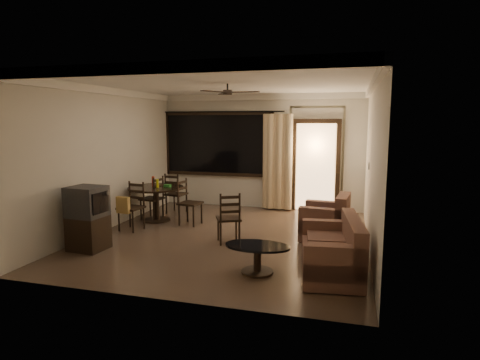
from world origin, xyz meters
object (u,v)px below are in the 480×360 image
(dining_chair_south, at_px, (131,215))
(tv_cabinet, at_px, (88,218))
(dining_chair_west, at_px, (152,206))
(dining_table, at_px, (156,194))
(dining_chair_east, at_px, (190,211))
(side_chair, at_px, (229,228))
(sofa, at_px, (335,252))
(dining_chair_north, at_px, (176,201))
(coffee_table, at_px, (257,254))
(armchair, at_px, (328,221))

(dining_chair_south, bearing_deg, tv_cabinet, -84.24)
(dining_chair_south, bearing_deg, dining_chair_west, 100.33)
(dining_table, relative_size, dining_chair_east, 1.25)
(dining_chair_west, xyz_separation_m, side_chair, (2.15, -1.25, -0.01))
(sofa, bearing_deg, dining_chair_west, 143.47)
(dining_chair_west, height_order, dining_chair_north, same)
(tv_cabinet, bearing_deg, dining_chair_east, 67.86)
(tv_cabinet, relative_size, coffee_table, 1.15)
(dining_table, xyz_separation_m, coffee_table, (2.80, -2.40, -0.31))
(dining_chair_north, bearing_deg, dining_table, 90.12)
(sofa, distance_m, armchair, 1.69)
(dining_chair_east, bearing_deg, dining_chair_north, 46.76)
(dining_chair_east, height_order, side_chair, dining_chair_east)
(sofa, height_order, side_chair, side_chair)
(dining_chair_east, relative_size, dining_chair_north, 1.00)
(dining_chair_east, bearing_deg, dining_chair_west, 84.72)
(tv_cabinet, height_order, sofa, tv_cabinet)
(dining_table, height_order, tv_cabinet, tv_cabinet)
(side_chair, bearing_deg, dining_chair_east, -66.96)
(armchair, bearing_deg, sofa, -78.54)
(dining_chair_north, distance_m, coffee_table, 4.17)
(dining_chair_west, xyz_separation_m, sofa, (4.02, -2.27, 0.03))
(dining_chair_south, relative_size, side_chair, 1.03)
(dining_chair_west, xyz_separation_m, dining_chair_north, (0.27, 0.66, 0.00))
(coffee_table, bearing_deg, dining_chair_south, 152.00)
(dining_chair_south, relative_size, dining_chair_north, 1.00)
(armchair, bearing_deg, dining_chair_south, -169.49)
(dining_chair_east, relative_size, tv_cabinet, 0.88)
(dining_chair_south, distance_m, coffee_table, 3.31)
(dining_table, height_order, armchair, dining_table)
(dining_chair_west, xyz_separation_m, coffee_table, (2.96, -2.52, -0.01))
(dining_table, distance_m, dining_chair_east, 0.89)
(dining_chair_south, bearing_deg, sofa, -10.11)
(dining_chair_south, distance_m, tv_cabinet, 1.29)
(dining_chair_north, distance_m, side_chair, 2.68)
(dining_chair_east, xyz_separation_m, sofa, (3.04, -2.04, 0.03))
(dining_table, xyz_separation_m, dining_chair_west, (-0.16, 0.12, -0.30))
(tv_cabinet, xyz_separation_m, sofa, (4.03, -0.03, -0.23))
(dining_chair_south, xyz_separation_m, dining_chair_north, (0.23, 1.63, -0.02))
(dining_chair_west, distance_m, dining_chair_south, 0.97)
(dining_chair_east, height_order, dining_chair_south, same)
(dining_chair_east, height_order, dining_chair_north, same)
(dining_chair_south, bearing_deg, coffee_table, -20.00)
(side_chair, bearing_deg, dining_chair_west, -55.96)
(dining_chair_north, relative_size, coffee_table, 1.02)
(coffee_table, bearing_deg, armchair, 65.83)
(coffee_table, bearing_deg, dining_chair_east, 130.83)
(dining_chair_west, bearing_deg, dining_table, 62.22)
(tv_cabinet, height_order, side_chair, tv_cabinet)
(dining_chair_south, xyz_separation_m, coffee_table, (2.92, -1.55, -0.03))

